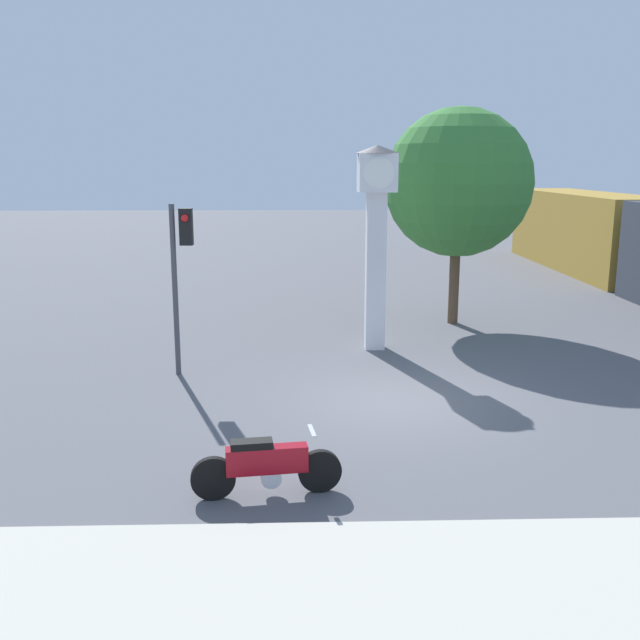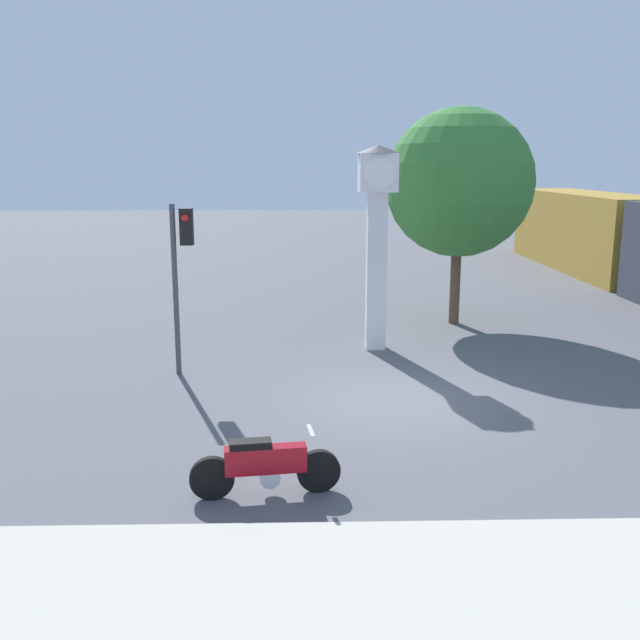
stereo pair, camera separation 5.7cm
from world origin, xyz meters
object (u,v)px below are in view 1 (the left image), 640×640
(motorcycle, at_px, (266,465))
(clock_tower, at_px, (376,218))
(traffic_light, at_px, (181,258))
(street_tree, at_px, (458,183))

(motorcycle, relative_size, clock_tower, 0.42)
(traffic_light, xyz_separation_m, street_tree, (7.21, 5.09, 1.49))
(motorcycle, relative_size, street_tree, 0.35)
(street_tree, bearing_deg, clock_tower, -132.54)
(traffic_light, relative_size, street_tree, 0.61)
(traffic_light, height_order, street_tree, street_tree)
(motorcycle, bearing_deg, traffic_light, 101.37)
(clock_tower, xyz_separation_m, street_tree, (2.67, 2.91, 0.77))
(clock_tower, relative_size, street_tree, 0.82)
(motorcycle, distance_m, traffic_light, 6.86)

